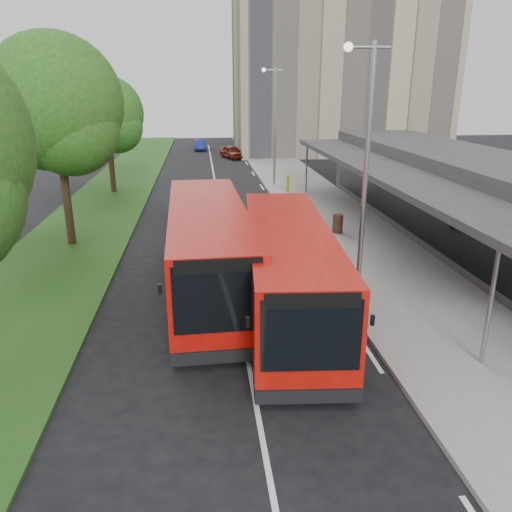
{
  "coord_description": "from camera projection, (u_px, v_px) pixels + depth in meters",
  "views": [
    {
      "loc": [
        -1.06,
        -13.5,
        6.81
      ],
      "look_at": [
        0.67,
        2.11,
        1.5
      ],
      "focal_mm": 35.0,
      "sensor_mm": 36.0,
      "label": 1
    }
  ],
  "objects": [
    {
      "name": "ground",
      "position": [
        242.0,
        326.0,
        15.0
      ],
      "size": [
        120.0,
        120.0,
        0.0
      ],
      "primitive_type": "plane",
      "color": "black",
      "rests_on": "ground"
    },
    {
      "name": "pavement",
      "position": [
        304.0,
        191.0,
        34.44
      ],
      "size": [
        5.0,
        80.0,
        0.15
      ],
      "primitive_type": "cube",
      "color": "gray",
      "rests_on": "ground"
    },
    {
      "name": "grass_verge",
      "position": [
        112.0,
        195.0,
        33.09
      ],
      "size": [
        5.0,
        80.0,
        0.1
      ],
      "primitive_type": "cube",
      "color": "#214817",
      "rests_on": "ground"
    },
    {
      "name": "lane_centre_line",
      "position": [
        220.0,
        210.0,
        29.13
      ],
      "size": [
        0.12,
        70.0,
        0.01
      ],
      "primitive_type": "cube",
      "color": "silver",
      "rests_on": "ground"
    },
    {
      "name": "kerb_dashes",
      "position": [
        267.0,
        195.0,
        33.24
      ],
      "size": [
        0.12,
        56.0,
        0.01
      ],
      "color": "silver",
      "rests_on": "ground"
    },
    {
      "name": "office_block",
      "position": [
        339.0,
        66.0,
        53.13
      ],
      "size": [
        22.0,
        12.0,
        18.0
      ],
      "primitive_type": "cube",
      "color": "tan",
      "rests_on": "ground"
    },
    {
      "name": "station_building",
      "position": [
        461.0,
        197.0,
        23.02
      ],
      "size": [
        7.7,
        26.0,
        4.0
      ],
      "color": "#2D2D2F",
      "rests_on": "ground"
    },
    {
      "name": "tree_mid",
      "position": [
        56.0,
        112.0,
        20.92
      ],
      "size": [
        5.64,
        5.64,
        9.07
      ],
      "color": "#392816",
      "rests_on": "ground"
    },
    {
      "name": "tree_far",
      "position": [
        107.0,
        118.0,
        32.52
      ],
      "size": [
        4.74,
        4.74,
        7.62
      ],
      "color": "#392816",
      "rests_on": "ground"
    },
    {
      "name": "lamp_post_near",
      "position": [
        364.0,
        157.0,
        15.81
      ],
      "size": [
        1.44,
        0.28,
        8.0
      ],
      "color": "gray",
      "rests_on": "pavement"
    },
    {
      "name": "lamp_post_far",
      "position": [
        274.0,
        119.0,
        34.64
      ],
      "size": [
        1.44,
        0.28,
        8.0
      ],
      "color": "gray",
      "rests_on": "pavement"
    },
    {
      "name": "bus_main",
      "position": [
        288.0,
        271.0,
        15.36
      ],
      "size": [
        3.3,
        10.26,
        2.86
      ],
      "rotation": [
        0.0,
        0.0,
        -0.07
      ],
      "color": "#BA1009",
      "rests_on": "ground"
    },
    {
      "name": "bus_second",
      "position": [
        208.0,
        249.0,
        17.14
      ],
      "size": [
        3.08,
        10.77,
        3.02
      ],
      "rotation": [
        0.0,
        0.0,
        0.03
      ],
      "color": "#BA1009",
      "rests_on": "ground"
    },
    {
      "name": "litter_bin",
      "position": [
        338.0,
        224.0,
        24.04
      ],
      "size": [
        0.58,
        0.58,
        0.89
      ],
      "primitive_type": "cylinder",
      "rotation": [
        0.0,
        0.0,
        0.19
      ],
      "color": "#382116",
      "rests_on": "pavement"
    },
    {
      "name": "bollard",
      "position": [
        288.0,
        184.0,
        33.41
      ],
      "size": [
        0.18,
        0.18,
        1.09
      ],
      "primitive_type": "cylinder",
      "rotation": [
        0.0,
        0.0,
        0.02
      ],
      "color": "#DEDF0B",
      "rests_on": "pavement"
    },
    {
      "name": "car_near",
      "position": [
        232.0,
        152.0,
        50.41
      ],
      "size": [
        2.67,
        4.05,
        1.28
      ],
      "primitive_type": "imported",
      "rotation": [
        0.0,
        0.0,
        0.34
      ],
      "color": "#59160C",
      "rests_on": "ground"
    },
    {
      "name": "car_far",
      "position": [
        200.0,
        145.0,
        57.21
      ],
      "size": [
        1.33,
        3.68,
        1.21
      ],
      "primitive_type": "imported",
      "rotation": [
        0.0,
        0.0,
        -0.02
      ],
      "color": "navy",
      "rests_on": "ground"
    }
  ]
}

